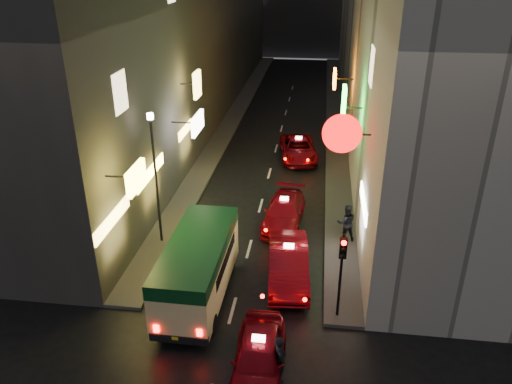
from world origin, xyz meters
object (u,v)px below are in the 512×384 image
at_px(taxi_near, 259,355).
at_px(traffic_light, 342,260).
at_px(lamp_post, 155,171).
at_px(minibus, 198,263).
at_px(pedestrian_crossing, 280,356).

bearing_deg(taxi_near, traffic_light, 49.63).
distance_m(traffic_light, lamp_post, 9.42).
distance_m(minibus, taxi_near, 4.73).
distance_m(taxi_near, pedestrian_crossing, 0.71).
relative_size(minibus, traffic_light, 1.74).
xyz_separation_m(pedestrian_crossing, traffic_light, (1.90, 3.14, 1.74)).
distance_m(pedestrian_crossing, traffic_light, 4.06).
relative_size(pedestrian_crossing, traffic_light, 0.54).
bearing_deg(traffic_light, pedestrian_crossing, -121.17).
distance_m(minibus, pedestrian_crossing, 5.23).
relative_size(taxi_near, pedestrian_crossing, 2.76).
relative_size(minibus, pedestrian_crossing, 3.23).
distance_m(taxi_near, traffic_light, 4.41).
bearing_deg(taxi_near, lamp_post, 126.51).
height_order(pedestrian_crossing, lamp_post, lamp_post).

